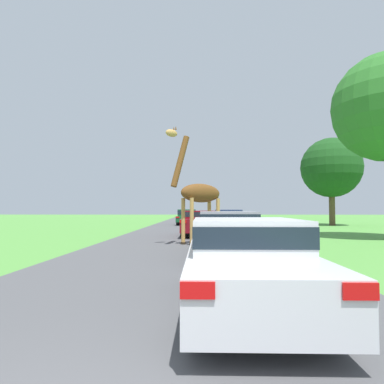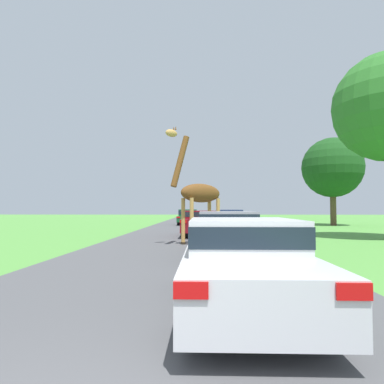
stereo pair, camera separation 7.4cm
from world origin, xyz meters
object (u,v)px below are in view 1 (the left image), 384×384
car_verge_right (199,222)px  giraffe_near_road (198,193)px  car_lead_maroon (245,260)px  car_far_ahead (227,232)px  tree_centre_back (331,168)px  car_queue_right (228,219)px  car_queue_left (187,216)px

car_verge_right → giraffe_near_road: bearing=-90.2°
car_lead_maroon → car_far_ahead: bearing=88.4°
tree_centre_back → car_queue_right: bearing=-144.9°
car_lead_maroon → car_queue_right: (1.19, 18.21, 0.04)m
car_far_ahead → tree_centre_back: tree_centre_back is taller
giraffe_near_road → tree_centre_back: bearing=-79.4°
car_lead_maroon → car_verge_right: (-0.77, 13.43, 0.03)m
car_lead_maroon → tree_centre_back: size_ratio=0.58×
tree_centre_back → car_far_ahead: bearing=-118.7°
car_far_ahead → car_queue_right: bearing=85.3°
car_queue_left → tree_centre_back: size_ratio=0.56×
car_queue_left → giraffe_near_road: bearing=-86.0°
giraffe_near_road → car_lead_maroon: 9.36m
car_lead_maroon → tree_centre_back: (10.80, 24.98, 4.35)m
car_far_ahead → car_verge_right: car_far_ahead is taller
car_far_ahead → tree_centre_back: (10.64, 19.47, 4.30)m
car_verge_right → car_far_ahead: bearing=-83.3°
car_queue_left → car_queue_right: bearing=-68.0°
car_far_ahead → tree_centre_back: bearing=61.3°
giraffe_near_road → car_queue_left: size_ratio=1.11×
car_queue_right → car_far_ahead: size_ratio=0.87×
car_verge_right → tree_centre_back: (11.57, 11.54, 4.31)m
giraffe_near_road → tree_centre_back: 19.77m
giraffe_near_road → tree_centre_back: (11.58, 15.76, 2.91)m
car_lead_maroon → car_queue_left: 26.09m
car_verge_right → tree_centre_back: bearing=44.9°
giraffe_near_road → car_far_ahead: bearing=151.0°
giraffe_near_road → car_queue_right: size_ratio=1.18×
car_verge_right → car_lead_maroon: bearing=-86.7°
car_lead_maroon → car_verge_right: size_ratio=1.01×
giraffe_near_road → car_lead_maroon: giraffe_near_road is taller
car_queue_right → tree_centre_back: size_ratio=0.53×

